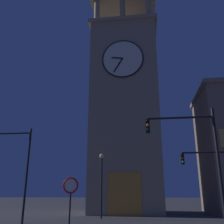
# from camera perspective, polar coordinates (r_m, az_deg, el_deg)

# --- Properties ---
(ground_plane) EXTENTS (200.00, 200.00, 0.00)m
(ground_plane) POSITION_cam_1_polar(r_m,az_deg,el_deg) (27.41, 7.16, -21.65)
(ground_plane) COLOR #424247
(clocktower) EXTENTS (8.13, 8.81, 28.46)m
(clocktower) POSITION_cam_1_polar(r_m,az_deg,el_deg) (31.20, 3.14, -0.13)
(clocktower) COLOR gray
(clocktower) RESTS_ON ground_plane
(traffic_signal_near) EXTENTS (3.70, 0.41, 6.47)m
(traffic_signal_near) POSITION_cam_1_polar(r_m,az_deg,el_deg) (14.32, 17.91, -7.81)
(traffic_signal_near) COLOR black
(traffic_signal_near) RESTS_ON ground_plane
(traffic_signal_mid) EXTENTS (4.10, 0.41, 6.83)m
(traffic_signal_mid) POSITION_cam_1_polar(r_m,az_deg,el_deg) (21.15, -21.01, -9.52)
(traffic_signal_mid) COLOR black
(traffic_signal_mid) RESTS_ON ground_plane
(street_lamp) EXTENTS (0.44, 0.44, 5.48)m
(street_lamp) POSITION_cam_1_polar(r_m,az_deg,el_deg) (23.52, -2.29, -13.24)
(street_lamp) COLOR black
(street_lamp) RESTS_ON ground_plane
(no_horn_sign) EXTENTS (0.78, 0.14, 2.81)m
(no_horn_sign) POSITION_cam_1_polar(r_m,az_deg,el_deg) (13.25, -9.17, -16.68)
(no_horn_sign) COLOR black
(no_horn_sign) RESTS_ON ground_plane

